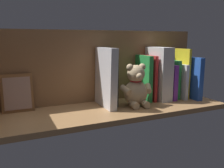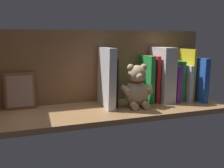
# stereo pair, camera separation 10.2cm
# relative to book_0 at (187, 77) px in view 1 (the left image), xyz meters

# --- Properties ---
(ground_plane) EXTENTS (1.03, 0.32, 0.02)m
(ground_plane) POSITION_rel_book_0_xyz_m (0.43, 0.03, -0.11)
(ground_plane) COLOR #A87A4C
(shelf_back_panel) EXTENTS (1.03, 0.02, 0.34)m
(shelf_back_panel) POSITION_rel_book_0_xyz_m (0.43, -0.11, 0.06)
(shelf_back_panel) COLOR olive
(shelf_back_panel) RESTS_ON ground_plane
(book_0) EXTENTS (0.03, 0.20, 0.21)m
(book_0) POSITION_rel_book_0_xyz_m (0.00, 0.00, 0.00)
(book_0) COLOR blue
(book_0) RESTS_ON ground_plane
(book_1) EXTENTS (0.01, 0.15, 0.25)m
(book_1) POSITION_rel_book_0_xyz_m (0.03, -0.03, 0.02)
(book_1) COLOR yellow
(book_1) RESTS_ON ground_plane
(book_2) EXTENTS (0.02, 0.16, 0.17)m
(book_2) POSITION_rel_book_0_xyz_m (0.05, -0.02, -0.02)
(book_2) COLOR silver
(book_2) RESTS_ON ground_plane
(book_3) EXTENTS (0.02, 0.14, 0.19)m
(book_3) POSITION_rel_book_0_xyz_m (0.08, -0.03, -0.01)
(book_3) COLOR green
(book_3) RESTS_ON ground_plane
(book_4) EXTENTS (0.02, 0.16, 0.17)m
(book_4) POSITION_rel_book_0_xyz_m (0.11, -0.02, -0.02)
(book_4) COLOR purple
(book_4) RESTS_ON ground_plane
(dictionary_thick_white) EXTENTS (0.06, 0.16, 0.26)m
(dictionary_thick_white) POSITION_rel_book_0_xyz_m (0.16, -0.02, 0.02)
(dictionary_thick_white) COLOR silver
(dictionary_thick_white) RESTS_ON ground_plane
(book_5) EXTENTS (0.02, 0.13, 0.22)m
(book_5) POSITION_rel_book_0_xyz_m (0.21, -0.03, 0.01)
(book_5) COLOR red
(book_5) RESTS_ON ground_plane
(book_6) EXTENTS (0.02, 0.13, 0.22)m
(book_6) POSITION_rel_book_0_xyz_m (0.24, -0.03, 0.01)
(book_6) COLOR green
(book_6) RESTS_ON ground_plane
(teddy_bear) EXTENTS (0.15, 0.13, 0.19)m
(teddy_bear) POSITION_rel_book_0_xyz_m (0.32, 0.04, -0.02)
(teddy_bear) COLOR #D1B284
(teddy_bear) RESTS_ON ground_plane
(book_7) EXTENTS (0.02, 0.14, 0.21)m
(book_7) POSITION_rel_book_0_xyz_m (0.42, -0.03, 0.00)
(book_7) COLOR black
(book_7) RESTS_ON ground_plane
(book_8) EXTENTS (0.04, 0.18, 0.26)m
(book_8) POSITION_rel_book_0_xyz_m (0.45, -0.01, 0.03)
(book_8) COLOR silver
(book_8) RESTS_ON ground_plane
(picture_frame_leaning) EXTENTS (0.12, 0.04, 0.16)m
(picture_frame_leaning) POSITION_rel_book_0_xyz_m (0.81, -0.08, -0.03)
(picture_frame_leaning) COLOR brown
(picture_frame_leaning) RESTS_ON ground_plane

